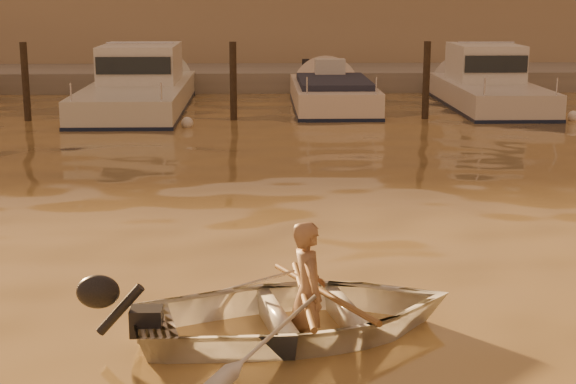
{
  "coord_description": "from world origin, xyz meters",
  "views": [
    {
      "loc": [
        0.44,
        -8.96,
        3.34
      ],
      "look_at": [
        0.82,
        2.2,
        0.75
      ],
      "focal_mm": 55.0,
      "sensor_mm": 36.0,
      "label": 1
    }
  ],
  "objects_px": {
    "moored_boat_3": "(333,100)",
    "person": "(308,293)",
    "moored_boat_4": "(489,85)",
    "moored_boat_2": "(138,87)",
    "waterfront_building": "(247,12)",
    "dinghy": "(298,314)"
  },
  "relations": [
    {
      "from": "moored_boat_3",
      "to": "person",
      "type": "bearing_deg",
      "value": -95.6
    },
    {
      "from": "moored_boat_3",
      "to": "moored_boat_4",
      "type": "height_order",
      "value": "moored_boat_4"
    },
    {
      "from": "moored_boat_4",
      "to": "moored_boat_2",
      "type": "bearing_deg",
      "value": 180.0
    },
    {
      "from": "moored_boat_2",
      "to": "waterfront_building",
      "type": "bearing_deg",
      "value": 75.0
    },
    {
      "from": "person",
      "to": "moored_boat_3",
      "type": "bearing_deg",
      "value": -17.81
    },
    {
      "from": "moored_boat_2",
      "to": "waterfront_building",
      "type": "distance_m",
      "value": 11.53
    },
    {
      "from": "dinghy",
      "to": "waterfront_building",
      "type": "relative_size",
      "value": 0.07
    },
    {
      "from": "moored_boat_4",
      "to": "moored_boat_3",
      "type": "bearing_deg",
      "value": 180.0
    },
    {
      "from": "dinghy",
      "to": "person",
      "type": "bearing_deg",
      "value": -90.0
    },
    {
      "from": "moored_boat_3",
      "to": "waterfront_building",
      "type": "relative_size",
      "value": 0.14
    },
    {
      "from": "moored_boat_2",
      "to": "waterfront_building",
      "type": "xyz_separation_m",
      "value": [
        2.95,
        11.0,
        1.77
      ]
    },
    {
      "from": "waterfront_building",
      "to": "person",
      "type": "bearing_deg",
      "value": -88.11
    },
    {
      "from": "person",
      "to": "moored_boat_2",
      "type": "relative_size",
      "value": 0.16
    },
    {
      "from": "moored_boat_2",
      "to": "moored_boat_3",
      "type": "xyz_separation_m",
      "value": [
        5.51,
        0.0,
        -0.4
      ]
    },
    {
      "from": "moored_boat_2",
      "to": "person",
      "type": "bearing_deg",
      "value": -77.04
    },
    {
      "from": "dinghy",
      "to": "waterfront_building",
      "type": "height_order",
      "value": "waterfront_building"
    },
    {
      "from": "dinghy",
      "to": "person",
      "type": "xyz_separation_m",
      "value": [
        0.1,
        0.02,
        0.21
      ]
    },
    {
      "from": "dinghy",
      "to": "moored_boat_4",
      "type": "bearing_deg",
      "value": -32.55
    },
    {
      "from": "waterfront_building",
      "to": "moored_boat_3",
      "type": "bearing_deg",
      "value": -76.9
    },
    {
      "from": "moored_boat_3",
      "to": "waterfront_building",
      "type": "height_order",
      "value": "waterfront_building"
    },
    {
      "from": "person",
      "to": "moored_boat_2",
      "type": "height_order",
      "value": "moored_boat_2"
    },
    {
      "from": "person",
      "to": "moored_boat_3",
      "type": "distance_m",
      "value": 16.86
    }
  ]
}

